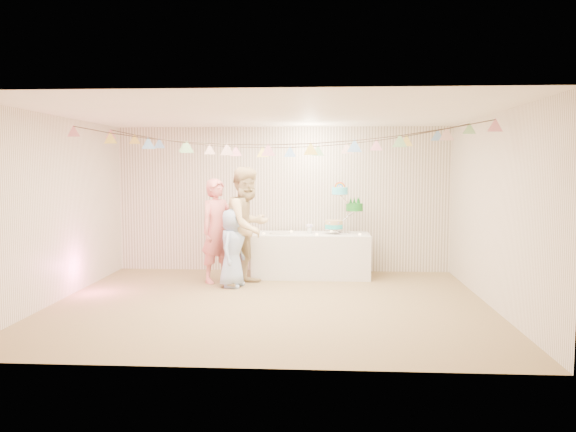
# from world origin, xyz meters

# --- Properties ---
(floor) EXTENTS (6.00, 6.00, 0.00)m
(floor) POSITION_xyz_m (0.00, 0.00, 0.00)
(floor) COLOR olive
(floor) RESTS_ON ground
(ceiling) EXTENTS (6.00, 6.00, 0.00)m
(ceiling) POSITION_xyz_m (0.00, 0.00, 2.60)
(ceiling) COLOR white
(ceiling) RESTS_ON ground
(back_wall) EXTENTS (6.00, 6.00, 0.00)m
(back_wall) POSITION_xyz_m (0.00, 2.50, 1.30)
(back_wall) COLOR white
(back_wall) RESTS_ON ground
(front_wall) EXTENTS (6.00, 6.00, 0.00)m
(front_wall) POSITION_xyz_m (0.00, -2.50, 1.30)
(front_wall) COLOR white
(front_wall) RESTS_ON ground
(left_wall) EXTENTS (5.00, 5.00, 0.00)m
(left_wall) POSITION_xyz_m (-3.00, 0.00, 1.30)
(left_wall) COLOR white
(left_wall) RESTS_ON ground
(right_wall) EXTENTS (5.00, 5.00, 0.00)m
(right_wall) POSITION_xyz_m (3.00, 0.00, 1.30)
(right_wall) COLOR white
(right_wall) RESTS_ON ground
(table) EXTENTS (1.99, 0.80, 0.75)m
(table) POSITION_xyz_m (0.53, 1.96, 0.37)
(table) COLOR white
(table) RESTS_ON floor
(cake_stand) EXTENTS (0.73, 0.43, 0.82)m
(cake_stand) POSITION_xyz_m (1.08, 2.01, 1.16)
(cake_stand) COLOR silver
(cake_stand) RESTS_ON table
(cake_bottom) EXTENTS (0.31, 0.31, 0.15)m
(cake_bottom) POSITION_xyz_m (0.93, 1.95, 0.84)
(cake_bottom) COLOR #2AC8BF
(cake_bottom) RESTS_ON cake_stand
(cake_middle) EXTENTS (0.27, 0.27, 0.22)m
(cake_middle) POSITION_xyz_m (1.26, 2.10, 1.11)
(cake_middle) COLOR #1A7823
(cake_middle) RESTS_ON cake_stand
(cake_top_tier) EXTENTS (0.25, 0.25, 0.19)m
(cake_top_tier) POSITION_xyz_m (1.02, 1.98, 1.38)
(cake_top_tier) COLOR #4FE0F8
(cake_top_tier) RESTS_ON cake_stand
(platter) EXTENTS (0.36, 0.36, 0.02)m
(platter) POSITION_xyz_m (-0.01, 1.91, 0.76)
(platter) COLOR white
(platter) RESTS_ON table
(posy) EXTENTS (0.14, 0.14, 0.16)m
(posy) POSITION_xyz_m (0.50, 2.01, 0.83)
(posy) COLOR white
(posy) RESTS_ON table
(person_adult_a) EXTENTS (0.72, 0.73, 1.70)m
(person_adult_a) POSITION_xyz_m (-0.99, 1.40, 0.85)
(person_adult_a) COLOR #E17675
(person_adult_a) RESTS_ON floor
(person_adult_b) EXTENTS (1.10, 1.16, 1.89)m
(person_adult_b) POSITION_xyz_m (-0.47, 1.26, 0.94)
(person_adult_b) COLOR tan
(person_adult_b) RESTS_ON floor
(person_child) EXTENTS (0.52, 0.68, 1.23)m
(person_child) POSITION_xyz_m (-0.70, 1.07, 0.62)
(person_child) COLOR #9AB3DA
(person_child) RESTS_ON floor
(bunting_back) EXTENTS (5.60, 1.10, 0.40)m
(bunting_back) POSITION_xyz_m (0.00, 1.10, 2.35)
(bunting_back) COLOR pink
(bunting_back) RESTS_ON ceiling
(bunting_front) EXTENTS (5.60, 0.90, 0.36)m
(bunting_front) POSITION_xyz_m (0.00, -0.20, 2.32)
(bunting_front) COLOR #72A5E5
(bunting_front) RESTS_ON ceiling
(tealight_0) EXTENTS (0.04, 0.04, 0.03)m
(tealight_0) POSITION_xyz_m (-0.27, 1.81, 0.76)
(tealight_0) COLOR #FFD88C
(tealight_0) RESTS_ON table
(tealight_1) EXTENTS (0.04, 0.04, 0.03)m
(tealight_1) POSITION_xyz_m (0.18, 2.14, 0.76)
(tealight_1) COLOR #FFD88C
(tealight_1) RESTS_ON table
(tealight_2) EXTENTS (0.04, 0.04, 0.03)m
(tealight_2) POSITION_xyz_m (0.63, 1.74, 0.76)
(tealight_2) COLOR #FFD88C
(tealight_2) RESTS_ON table
(tealight_3) EXTENTS (0.04, 0.04, 0.03)m
(tealight_3) POSITION_xyz_m (0.88, 2.18, 0.76)
(tealight_3) COLOR #FFD88C
(tealight_3) RESTS_ON table
(tealight_4) EXTENTS (0.04, 0.04, 0.03)m
(tealight_4) POSITION_xyz_m (1.35, 1.78, 0.76)
(tealight_4) COLOR #FFD88C
(tealight_4) RESTS_ON table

